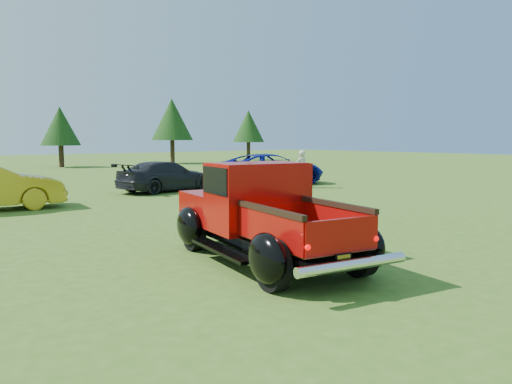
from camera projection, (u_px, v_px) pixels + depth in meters
ground at (277, 246)px, 9.75m from camera, size 120.00×120.00×0.00m
tree_mid_right at (60, 126)px, 36.14m from camera, size 2.82×2.82×4.40m
tree_east at (172, 119)px, 41.42m from camera, size 3.46×3.46×5.40m
tree_far_east at (248, 126)px, 47.97m from camera, size 3.07×3.07×4.80m
pickup_truck at (257, 213)px, 8.77m from camera, size 2.83×4.78×1.68m
show_car_grey at (166, 176)px, 19.88m from camera, size 4.34×2.31×1.20m
show_car_blue at (271, 169)px, 22.82m from camera, size 5.42×3.30×1.40m
spectator at (301, 169)px, 21.20m from camera, size 0.61×0.42×1.60m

